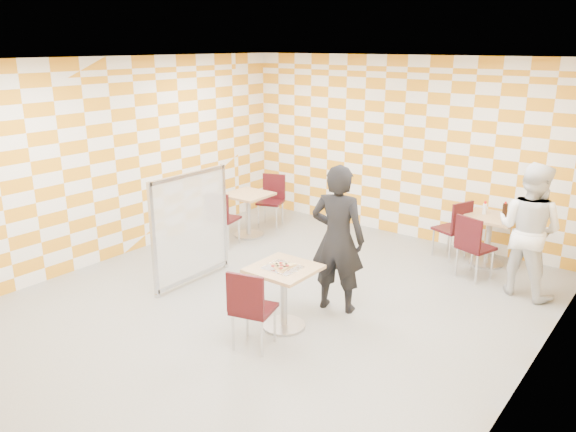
% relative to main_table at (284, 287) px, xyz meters
% --- Properties ---
extents(room_shell, '(7.00, 7.00, 7.00)m').
position_rel_main_table_xyz_m(room_shell, '(-0.47, 0.91, 0.99)').
color(room_shell, gray).
rests_on(room_shell, ground).
extents(main_table, '(0.70, 0.70, 0.75)m').
position_rel_main_table_xyz_m(main_table, '(0.00, 0.00, 0.00)').
color(main_table, tan).
rests_on(main_table, ground).
extents(second_table, '(0.70, 0.70, 0.75)m').
position_rel_main_table_xyz_m(second_table, '(1.23, 3.39, 0.00)').
color(second_table, tan).
rests_on(second_table, ground).
extents(empty_table, '(0.70, 0.70, 0.75)m').
position_rel_main_table_xyz_m(empty_table, '(-2.46, 2.21, 0.00)').
color(empty_table, tan).
rests_on(empty_table, ground).
extents(chair_main_front, '(0.52, 0.53, 0.92)m').
position_rel_main_table_xyz_m(chair_main_front, '(0.04, -0.63, 0.04)').
color(chair_main_front, '#390B0F').
rests_on(chair_main_front, ground).
extents(chair_second_front, '(0.53, 0.54, 0.92)m').
position_rel_main_table_xyz_m(chair_second_front, '(1.23, 2.67, 0.04)').
color(chair_second_front, '#390B0F').
rests_on(chair_second_front, ground).
extents(chair_second_side, '(0.55, 0.55, 0.92)m').
position_rel_main_table_xyz_m(chair_second_side, '(0.76, 3.29, 0.04)').
color(chair_second_side, '#390B0F').
rests_on(chair_second_side, ground).
extents(chair_empty_near, '(0.50, 0.50, 0.92)m').
position_rel_main_table_xyz_m(chair_empty_near, '(-2.45, 1.53, 0.04)').
color(chair_empty_near, '#390B0F').
rests_on(chair_empty_near, ground).
extents(chair_empty_far, '(0.54, 0.54, 0.92)m').
position_rel_main_table_xyz_m(chair_empty_far, '(-2.51, 2.93, 0.04)').
color(chair_empty_far, '#390B0F').
rests_on(chair_empty_far, ground).
extents(partition, '(0.08, 1.38, 1.55)m').
position_rel_main_table_xyz_m(partition, '(-1.80, 0.28, 0.28)').
color(partition, white).
rests_on(partition, ground).
extents(man_dark, '(0.76, 0.59, 1.83)m').
position_rel_main_table_xyz_m(man_dark, '(0.23, 0.78, 0.41)').
color(man_dark, black).
rests_on(man_dark, ground).
extents(man_white, '(0.97, 0.83, 1.76)m').
position_rel_main_table_xyz_m(man_white, '(1.95, 2.65, 0.37)').
color(man_white, white).
rests_on(man_white, ground).
extents(pizza_on_foil, '(0.40, 0.40, 0.04)m').
position_rel_main_table_xyz_m(pizza_on_foil, '(-0.00, -0.02, 0.26)').
color(pizza_on_foil, silver).
rests_on(pizza_on_foil, main_table).
extents(sport_bottle, '(0.06, 0.06, 0.20)m').
position_rel_main_table_xyz_m(sport_bottle, '(1.12, 3.43, 0.33)').
color(sport_bottle, white).
rests_on(sport_bottle, second_table).
extents(soda_bottle, '(0.07, 0.07, 0.23)m').
position_rel_main_table_xyz_m(soda_bottle, '(1.39, 3.47, 0.34)').
color(soda_bottle, black).
rests_on(soda_bottle, second_table).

